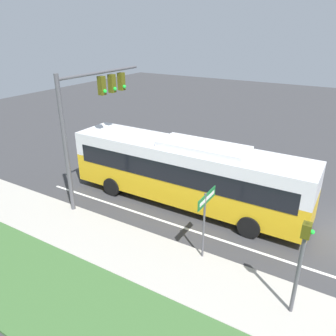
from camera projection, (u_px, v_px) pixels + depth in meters
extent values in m
cube|color=gold|center=(185.00, 183.00, 16.25)|extent=(2.43, 12.01, 1.49)
cube|color=silver|center=(185.00, 157.00, 15.71)|extent=(2.43, 12.01, 1.22)
cube|color=black|center=(185.00, 165.00, 15.88)|extent=(2.47, 11.05, 0.92)
cube|color=silver|center=(203.00, 146.00, 15.00)|extent=(1.70, 4.20, 0.24)
cylinder|color=black|center=(112.00, 187.00, 17.34)|extent=(0.28, 0.99, 0.99)
cylinder|color=black|center=(138.00, 171.00, 19.18)|extent=(0.28, 0.99, 0.99)
cylinder|color=black|center=(249.00, 227.00, 13.84)|extent=(0.28, 0.99, 0.99)
cylinder|color=black|center=(264.00, 203.00, 15.68)|extent=(0.28, 0.99, 0.99)
cylinder|color=#4C4C51|center=(66.00, 148.00, 14.73)|extent=(0.20, 0.20, 6.52)
cylinder|color=#4C4C51|center=(102.00, 72.00, 15.72)|extent=(5.56, 0.14, 0.14)
cube|color=#47470F|center=(102.00, 86.00, 15.91)|extent=(0.32, 0.28, 0.90)
sphere|color=#1ED838|center=(105.00, 91.00, 15.93)|extent=(0.18, 0.18, 0.18)
cube|color=#47470F|center=(112.00, 83.00, 16.52)|extent=(0.32, 0.28, 0.90)
sphere|color=#1ED838|center=(115.00, 89.00, 16.53)|extent=(0.18, 0.18, 0.18)
cube|color=#47470F|center=(121.00, 81.00, 17.12)|extent=(0.32, 0.28, 0.90)
sphere|color=#1ED838|center=(124.00, 87.00, 17.13)|extent=(0.18, 0.18, 0.18)
cylinder|color=#4C4C51|center=(298.00, 272.00, 9.63)|extent=(0.12, 0.12, 3.32)
cube|color=#47470F|center=(306.00, 230.00, 9.06)|extent=(0.28, 0.24, 0.44)
sphere|color=#1ED838|center=(312.00, 232.00, 8.99)|extent=(0.14, 0.14, 0.14)
cylinder|color=#4C4C51|center=(204.00, 228.00, 12.16)|extent=(0.08, 0.08, 2.84)
cube|color=#196B33|center=(207.00, 198.00, 11.82)|extent=(1.45, 0.03, 0.40)
cube|color=white|center=(207.00, 198.00, 11.81)|extent=(1.23, 0.01, 0.14)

